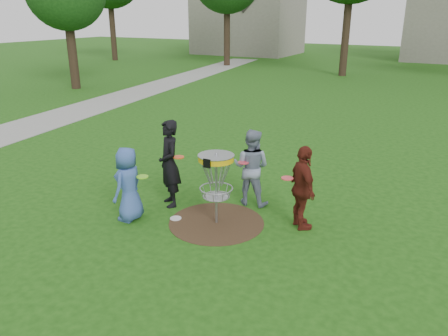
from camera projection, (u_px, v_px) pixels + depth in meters
The scene contains 10 objects.
ground at pixel (216, 223), 8.23m from camera, with size 100.00×100.00×0.00m, color #19470F.
dirt_patch at pixel (216, 222), 8.23m from camera, with size 1.80×1.80×0.01m, color #47331E.
concrete_path at pixel (108, 102), 19.33m from camera, with size 2.20×40.00×0.02m, color #9E9E99.
player_blue at pixel (128, 184), 8.14m from camera, with size 0.70×0.45×1.43m, color #38579B.
player_black at pixel (169, 164), 8.72m from camera, with size 0.65×0.42×1.77m, color black.
player_grey at pixel (251, 167), 8.82m from camera, with size 0.77×0.60×1.58m, color gray.
player_maroon at pixel (303, 188), 7.79m from camera, with size 0.92×0.38×1.56m, color #591D14.
disc_on_grass at pixel (176, 218), 8.37m from camera, with size 0.22×0.22×0.02m, color silver.
disc_golf_basket at pixel (216, 172), 7.89m from camera, with size 0.66×0.67×1.38m.
held_discs at pixel (212, 168), 8.21m from camera, with size 2.68×1.60×0.23m.
Camera 1 is at (3.64, -6.45, 3.74)m, focal length 35.00 mm.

